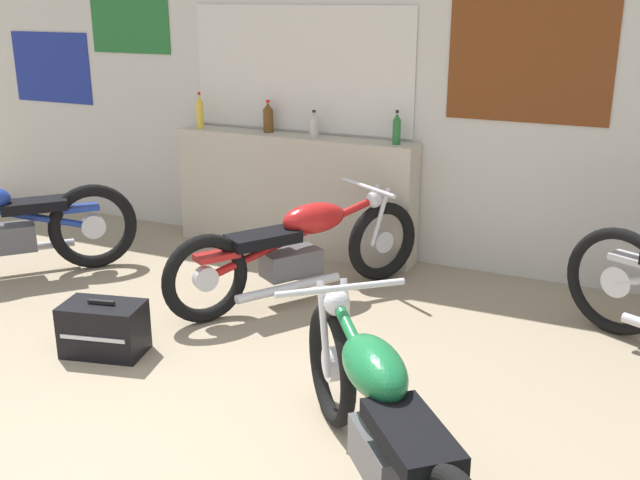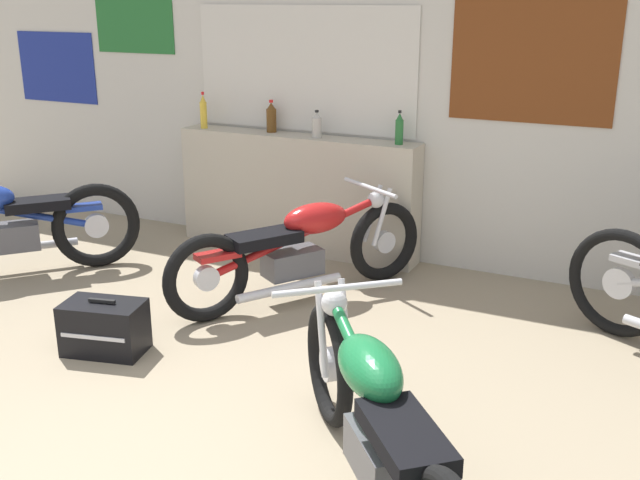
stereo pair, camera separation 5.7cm
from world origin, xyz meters
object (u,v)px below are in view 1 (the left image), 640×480
at_px(bottle_left_center, 268,118).
at_px(motorcycle_red, 300,249).
at_px(bottle_leftmost, 200,112).
at_px(bottle_center, 314,125).
at_px(bottle_right_center, 397,129).
at_px(hard_case_black, 104,329).
at_px(motorcycle_green, 384,425).

distance_m(bottle_left_center, motorcycle_red, 1.51).
bearing_deg(bottle_leftmost, bottle_center, 1.42).
bearing_deg(bottle_right_center, hard_case_black, -114.82).
bearing_deg(bottle_leftmost, bottle_right_center, 1.34).
distance_m(bottle_right_center, motorcycle_green, 3.18).
bearing_deg(motorcycle_green, bottle_center, 120.67).
xyz_separation_m(motorcycle_green, hard_case_black, (-2.07, 0.64, -0.24)).
bearing_deg(hard_case_black, bottle_center, 81.34).
relative_size(bottle_center, motorcycle_red, 0.12).
bearing_deg(motorcycle_red, bottle_right_center, 70.31).
bearing_deg(bottle_leftmost, motorcycle_green, -45.65).
distance_m(bottle_right_center, hard_case_black, 2.69).
xyz_separation_m(bottle_center, hard_case_black, (-0.35, -2.26, -0.94)).
bearing_deg(bottle_leftmost, hard_case_black, -71.55).
relative_size(bottle_leftmost, motorcycle_red, 0.17).
bearing_deg(hard_case_black, bottle_right_center, 65.18).
bearing_deg(motorcycle_red, motorcycle_green, -54.73).
xyz_separation_m(bottle_leftmost, motorcycle_red, (1.45, -0.95, -0.75)).
relative_size(motorcycle_red, hard_case_black, 3.35).
xyz_separation_m(bottle_left_center, motorcycle_green, (2.18, -2.97, -0.72)).
xyz_separation_m(bottle_leftmost, hard_case_black, (0.75, -2.24, -0.98)).
bearing_deg(bottle_right_center, bottle_left_center, 177.80).
relative_size(bottle_leftmost, hard_case_black, 0.58).
height_order(motorcycle_green, hard_case_black, motorcycle_green).
distance_m(bottle_leftmost, bottle_right_center, 1.80).
relative_size(bottle_right_center, hard_case_black, 0.49).
distance_m(bottle_left_center, bottle_center, 0.46).
distance_m(bottle_center, hard_case_black, 2.48).
relative_size(motorcycle_green, hard_case_black, 2.98).
bearing_deg(motorcycle_red, hard_case_black, -118.49).
bearing_deg(motorcycle_red, bottle_center, 110.09).
relative_size(motorcycle_green, motorcycle_red, 0.89).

